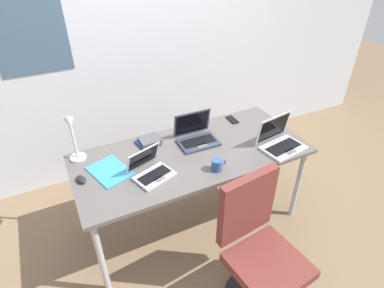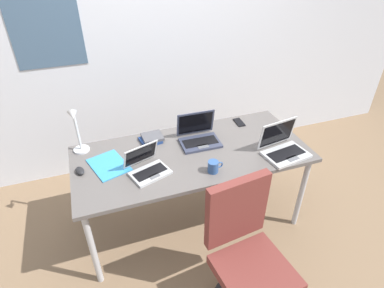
{
  "view_description": "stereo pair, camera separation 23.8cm",
  "coord_description": "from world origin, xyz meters",
  "views": [
    {
      "loc": [
        -0.88,
        -1.79,
        2.19
      ],
      "look_at": [
        0.0,
        0.0,
        0.82
      ],
      "focal_mm": 30.01,
      "sensor_mm": 36.0,
      "label": 1
    },
    {
      "loc": [
        -0.66,
        -1.89,
        2.19
      ],
      "look_at": [
        0.0,
        0.0,
        0.82
      ],
      "focal_mm": 30.01,
      "sensor_mm": 36.0,
      "label": 2
    }
  ],
  "objects": [
    {
      "name": "laptop_back_left",
      "position": [
        0.1,
        0.13,
        0.79
      ],
      "size": [
        0.32,
        0.26,
        0.23
      ],
      "color": "#33384C",
      "rests_on": "desk"
    },
    {
      "name": "desk",
      "position": [
        0.0,
        0.0,
        0.68
      ],
      "size": [
        1.8,
        0.8,
        0.74
      ],
      "color": "#595451",
      "rests_on": "ground_plane"
    },
    {
      "name": "coffee_mug",
      "position": [
        0.07,
        -0.27,
        0.78
      ],
      "size": [
        0.11,
        0.08,
        0.09
      ],
      "color": "#2D518C",
      "rests_on": "desk"
    },
    {
      "name": "paper_folder_mid_desk",
      "position": [
        -0.63,
        0.05,
        0.74
      ],
      "size": [
        0.31,
        0.36,
        0.01
      ],
      "primitive_type": "cube",
      "rotation": [
        0.0,
        0.0,
        0.3
      ],
      "color": "#338CC6",
      "rests_on": "desk"
    },
    {
      "name": "book_stack",
      "position": [
        -0.26,
        0.26,
        0.76
      ],
      "size": [
        0.19,
        0.17,
        0.05
      ],
      "color": "navy",
      "rests_on": "desk"
    },
    {
      "name": "cell_phone",
      "position": [
        0.54,
        0.29,
        0.74
      ],
      "size": [
        0.07,
        0.14,
        0.01
      ],
      "primitive_type": "cube",
      "rotation": [
        0.0,
        0.0,
        -0.03
      ],
      "color": "black",
      "rests_on": "desk"
    },
    {
      "name": "computer_mouse",
      "position": [
        -0.83,
        0.03,
        0.76
      ],
      "size": [
        0.08,
        0.11,
        0.03
      ],
      "primitive_type": "ellipsoid",
      "rotation": [
        0.0,
        0.0,
        0.26
      ],
      "color": "black",
      "rests_on": "desk"
    },
    {
      "name": "laptop_by_keyboard",
      "position": [
        0.65,
        -0.23,
        0.79
      ],
      "size": [
        0.36,
        0.31,
        0.24
      ],
      "color": "#B7BABC",
      "rests_on": "desk"
    },
    {
      "name": "office_chair",
      "position": [
        0.09,
        -0.82,
        0.4
      ],
      "size": [
        0.52,
        0.56,
        0.97
      ],
      "color": "black",
      "rests_on": "ground_plane"
    },
    {
      "name": "ground_plane",
      "position": [
        0.0,
        0.0,
        0.0
      ],
      "size": [
        12.0,
        12.0,
        0.0
      ],
      "primitive_type": "plane",
      "color": "#7A6047"
    },
    {
      "name": "wall_back",
      "position": [
        -0.0,
        1.1,
        1.3
      ],
      "size": [
        6.0,
        0.13,
        2.6
      ],
      "color": "silver",
      "rests_on": "ground_plane"
    },
    {
      "name": "laptop_center",
      "position": [
        -0.37,
        -0.11,
        0.78
      ],
      "size": [
        0.33,
        0.31,
        0.19
      ],
      "color": "#B7BABC",
      "rests_on": "desk"
    },
    {
      "name": "desk_lamp",
      "position": [
        -0.8,
        0.28,
        0.94
      ],
      "size": [
        0.12,
        0.18,
        0.4
      ],
      "color": "silver",
      "rests_on": "desk"
    }
  ]
}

